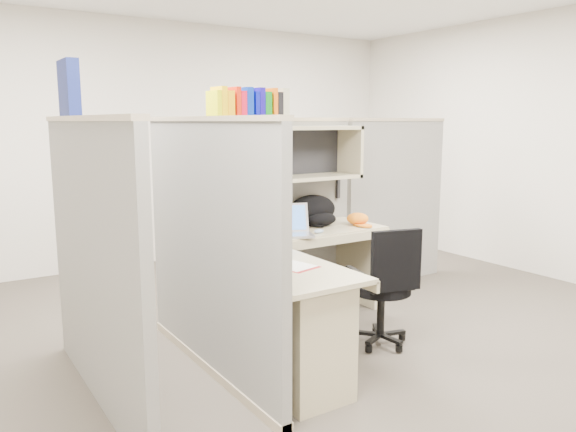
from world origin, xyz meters
TOP-DOWN VIEW (x-y plane):
  - ground at (0.00, 0.00)m, footprint 6.00×6.00m
  - room_shell at (0.00, 0.00)m, footprint 6.00×6.00m
  - cubicle at (-0.37, 0.45)m, footprint 3.79×1.84m
  - desk at (-0.41, -0.29)m, footprint 1.74×1.75m
  - laptop at (-0.04, 0.39)m, footprint 0.44×0.44m
  - backpack at (0.40, 0.66)m, footprint 0.49×0.42m
  - orange_cap at (0.71, 0.48)m, footprint 0.23×0.25m
  - snack_canister at (-0.40, -0.04)m, footprint 0.10×0.10m
  - tissue_box at (-0.82, -0.46)m, footprint 0.14×0.14m
  - mouse at (0.21, 0.36)m, footprint 0.10×0.08m
  - paper_cup at (-0.06, 0.72)m, footprint 0.10×0.10m
  - book_stack at (0.20, 0.76)m, footprint 0.17×0.22m
  - loose_paper at (-0.52, -0.36)m, footprint 0.25×0.30m
  - task_chair at (0.30, -0.31)m, footprint 0.50×0.46m

SIDE VIEW (x-z plane):
  - ground at x=0.00m, z-range 0.00..0.00m
  - task_chair at x=0.30m, z-range -0.13..0.75m
  - desk at x=-0.41m, z-range 0.07..0.80m
  - loose_paper at x=-0.52m, z-range 0.73..0.73m
  - mouse at x=0.21m, z-range 0.73..0.76m
  - book_stack at x=0.20m, z-range 0.73..0.83m
  - snack_canister at x=-0.40m, z-range 0.73..0.83m
  - orange_cap at x=0.71m, z-range 0.73..0.83m
  - paper_cup at x=-0.06m, z-range 0.73..0.84m
  - tissue_box at x=-0.82m, z-range 0.73..0.94m
  - laptop at x=-0.04m, z-range 0.73..0.98m
  - backpack at x=0.40m, z-range 0.73..0.98m
  - cubicle at x=-0.37m, z-range -0.07..1.88m
  - room_shell at x=0.00m, z-range -1.38..4.62m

